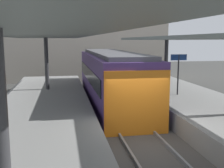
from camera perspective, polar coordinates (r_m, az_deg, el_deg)
ground_plane at (r=10.34m, az=6.65°, el=-13.40°), size 80.00×80.00×0.00m
platform_left at (r=9.80m, az=-15.57°, el=-11.82°), size 4.40×28.00×1.00m
track_ballast at (r=10.30m, az=6.66°, el=-12.88°), size 3.20×28.00×0.20m
rail_near_side at (r=10.06m, az=2.66°, el=-12.33°), size 0.08×28.00×0.14m
rail_far_side at (r=10.46m, az=10.53°, el=-11.63°), size 0.08×28.00×0.14m
commuter_train at (r=16.26m, az=-0.13°, el=1.24°), size 2.78×11.61×3.10m
canopy_left at (r=10.58m, az=-15.73°, el=9.94°), size 4.18×21.00×3.28m
canopy_right at (r=12.45m, az=22.23°, el=8.86°), size 4.18×21.00×3.16m
platform_sign at (r=15.23m, az=13.74°, el=3.85°), size 0.90×0.08×2.21m
station_building_backdrop at (r=29.21m, az=-7.59°, el=12.05°), size 18.00×6.00×11.00m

